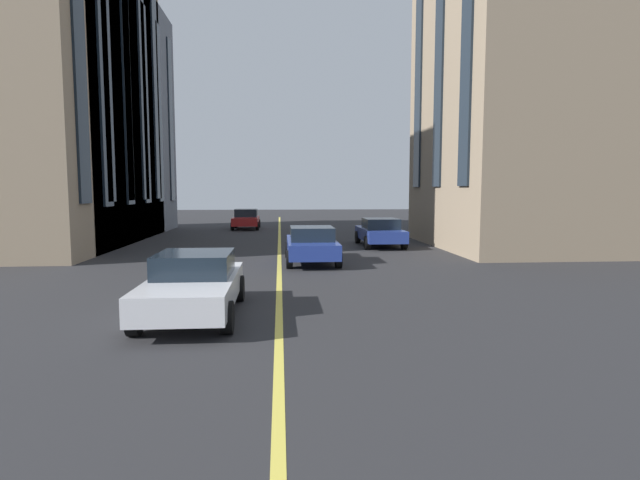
% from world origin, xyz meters
% --- Properties ---
extents(lane_centre_line, '(80.00, 0.16, 0.01)m').
position_xyz_m(lane_centre_line, '(20.00, 0.00, 0.00)').
color(lane_centre_line, '#D8C64C').
rests_on(lane_centre_line, ground_plane).
extents(car_blue_far, '(4.40, 1.95, 1.37)m').
position_xyz_m(car_blue_far, '(32.66, -4.90, 0.70)').
color(car_blue_far, navy).
rests_on(car_blue_far, ground_plane).
extents(car_white_mid, '(4.40, 1.95, 1.37)m').
position_xyz_m(car_white_mid, '(19.32, 1.84, 0.70)').
color(car_white_mid, silver).
rests_on(car_white_mid, ground_plane).
extents(car_blue_parked_b, '(4.40, 1.95, 1.37)m').
position_xyz_m(car_blue_parked_b, '(27.29, -1.22, 0.70)').
color(car_blue_parked_b, navy).
rests_on(car_blue_parked_b, ground_plane).
extents(car_red_near, '(3.90, 1.89, 1.40)m').
position_xyz_m(car_red_near, '(44.44, 2.35, 0.70)').
color(car_red_near, '#B21E1E').
rests_on(car_red_near, ground_plane).
extents(building_left_near, '(16.91, 10.45, 14.43)m').
position_xyz_m(building_left_near, '(38.01, 12.66, 7.21)').
color(building_left_near, slate).
rests_on(building_left_near, ground_plane).
extents(building_right_near, '(10.64, 9.28, 20.71)m').
position_xyz_m(building_right_near, '(31.99, -12.08, 10.36)').
color(building_right_near, gray).
rests_on(building_right_near, ground_plane).
extents(building_left_far, '(15.04, 10.78, 15.86)m').
position_xyz_m(building_left_far, '(34.62, 12.82, 7.93)').
color(building_left_far, gray).
rests_on(building_left_far, ground_plane).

